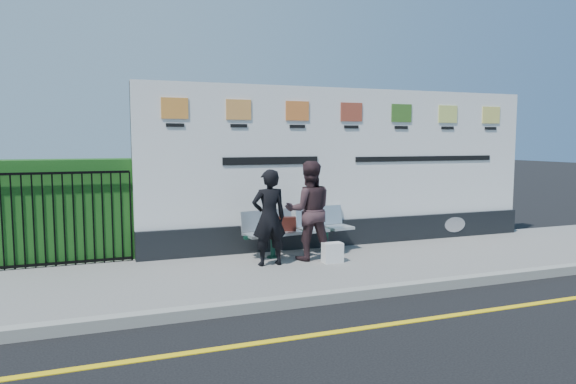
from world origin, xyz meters
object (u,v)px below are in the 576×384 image
object	(u,v)px
woman_right	(309,211)
woman_left	(269,218)
billboard	(349,178)
bench	(300,242)

from	to	relation	value
woman_right	woman_left	bearing A→B (deg)	22.92
billboard	woman_left	xyz separation A→B (m)	(-1.98, -1.09, -0.52)
billboard	bench	bearing A→B (deg)	-156.89
woman_left	woman_right	bearing A→B (deg)	-168.80
bench	woman_right	size ratio (longest dim) A/B	1.23
woman_right	bench	bearing A→B (deg)	-79.69
billboard	bench	distance (m)	1.70
bench	woman_right	bearing A→B (deg)	-99.61
bench	woman_right	xyz separation A→B (m)	(-0.01, -0.42, 0.62)
billboard	woman_right	size ratio (longest dim) A/B	4.78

